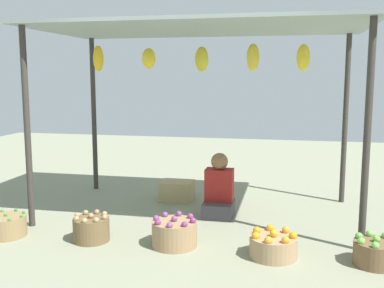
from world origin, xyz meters
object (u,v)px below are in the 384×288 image
Objects in this scene: basket_green_chilies at (6,226)px; wooden_crate_near_vendor at (177,191)px; basket_green_apples at (376,253)px; basket_oranges at (273,246)px; basket_purple_onions at (174,233)px; basket_potatoes at (91,229)px; vendor_person at (219,192)px.

wooden_crate_near_vendor is (1.45, 1.79, 0.02)m from basket_green_chilies.
basket_oranges is at bearing -179.62° from basket_green_apples.
basket_green_apples is 2.91m from wooden_crate_near_vendor.
basket_green_chilies is at bearing -179.81° from basket_green_apples.
basket_green_chilies is 0.92× the size of basket_purple_onions.
basket_potatoes is (0.96, 0.06, 0.02)m from basket_green_chilies.
basket_potatoes is 1.81m from wooden_crate_near_vendor.
basket_purple_onions is 1.00m from basket_oranges.
basket_green_chilies is (-2.13, -1.22, -0.19)m from vendor_person.
basket_potatoes is at bearing 178.46° from basket_oranges.
wooden_crate_near_vendor is (-0.39, 1.70, -0.00)m from basket_purple_onions.
basket_oranges is at bearing -5.11° from basket_purple_onions.
vendor_person is at bearing 143.45° from basket_green_apples.
vendor_person is at bearing 44.80° from basket_potatoes.
basket_potatoes is 0.83× the size of basket_oranges.
basket_potatoes is at bearing -135.20° from vendor_person.
vendor_person is 1.42m from basket_oranges.
vendor_person is 1.77× the size of wooden_crate_near_vendor.
basket_purple_onions reaches higher than basket_green_apples.
basket_purple_onions is at bearing 177.53° from basket_green_apples.
basket_purple_onions reaches higher than wooden_crate_near_vendor.
basket_potatoes is at bearing 3.42° from basket_green_chilies.
basket_green_apples is (2.80, -0.04, -0.01)m from basket_potatoes.
basket_green_apples is 0.90× the size of wooden_crate_near_vendor.
basket_green_chilies is 0.93× the size of basket_oranges.
basket_oranges is 1.14× the size of basket_green_apples.
basket_potatoes reaches higher than basket_oranges.
vendor_person is at bearing -40.43° from wooden_crate_near_vendor.
basket_green_apples is at bearing 0.38° from basket_oranges.
wooden_crate_near_vendor is (-2.30, 1.78, 0.01)m from basket_green_apples.
basket_oranges is at bearing -1.54° from basket_potatoes.
basket_oranges is 0.92m from basket_green_apples.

